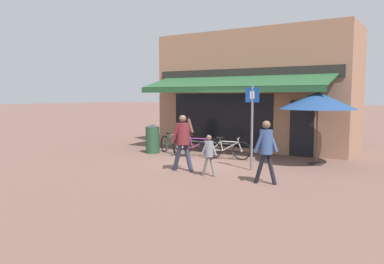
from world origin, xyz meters
TOP-DOWN VIEW (x-y plane):
  - ground_plane at (0.00, 0.00)m, footprint 160.00×160.00m
  - shop_front at (-0.26, 4.58)m, footprint 8.39×4.76m
  - bike_rack_rail at (-1.03, 1.05)m, footprint 3.03×0.04m
  - bicycle_green at (-2.26, 0.97)m, footprint 1.63×0.91m
  - bicycle_purple at (-1.03, 0.93)m, footprint 1.65×0.92m
  - bicycle_silver at (0.21, 0.99)m, footprint 1.67×0.62m
  - pedestrian_adult at (0.02, -1.53)m, footprint 0.64×0.65m
  - pedestrian_child at (1.04, -1.77)m, footprint 0.48×0.37m
  - pedestrian_second_adult at (2.77, -1.76)m, footprint 0.61×0.46m
  - litter_bin at (-2.95, 0.70)m, footprint 0.56×0.56m
  - parking_sign at (1.74, -0.33)m, footprint 0.44×0.07m
  - cafe_parasol at (3.17, 1.66)m, footprint 2.49×2.49m

SIDE VIEW (x-z plane):
  - ground_plane at x=0.00m, z-range 0.00..0.00m
  - bicycle_silver at x=0.21m, z-range -0.04..0.76m
  - bicycle_green at x=-2.26m, z-range -0.05..0.77m
  - bicycle_purple at x=-1.03m, z-range -0.05..0.80m
  - bike_rack_rail at x=-1.03m, z-range 0.18..0.75m
  - litter_bin at x=-2.95m, z-range 0.00..1.16m
  - pedestrian_child at x=1.04m, z-range 0.14..1.34m
  - pedestrian_second_adult at x=2.77m, z-range 0.18..1.85m
  - pedestrian_adult at x=0.02m, z-range 0.18..1.90m
  - parking_sign at x=1.74m, z-range 0.28..2.87m
  - cafe_parasol at x=3.17m, z-range 0.91..3.32m
  - shop_front at x=-0.26m, z-range 0.00..4.97m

